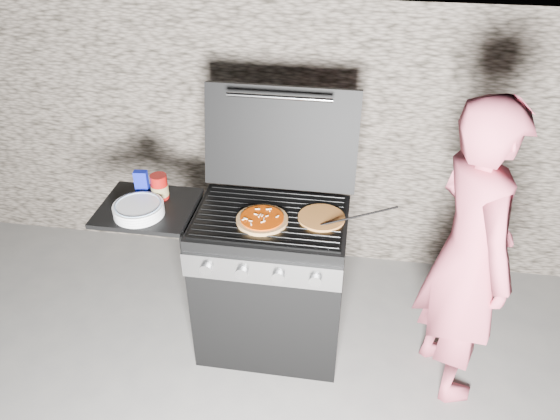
# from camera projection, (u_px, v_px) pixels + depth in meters

# --- Properties ---
(ground) EXTENTS (50.00, 50.00, 0.00)m
(ground) POSITION_uv_depth(u_px,v_px,m) (272.00, 338.00, 3.33)
(ground) COLOR #585654
(stone_wall) EXTENTS (8.00, 0.35, 1.80)m
(stone_wall) POSITION_uv_depth(u_px,v_px,m) (297.00, 130.00, 3.69)
(stone_wall) COLOR gray
(stone_wall) RESTS_ON ground
(gas_grill) EXTENTS (1.34, 0.79, 0.91)m
(gas_grill) POSITION_uv_depth(u_px,v_px,m) (228.00, 277.00, 3.11)
(gas_grill) COLOR black
(gas_grill) RESTS_ON ground
(pizza_topped) EXTENTS (0.28, 0.28, 0.03)m
(pizza_topped) POSITION_uv_depth(u_px,v_px,m) (262.00, 219.00, 2.77)
(pizza_topped) COLOR #D48149
(pizza_topped) RESTS_ON gas_grill
(pizza_plain) EXTENTS (0.26, 0.26, 0.01)m
(pizza_plain) POSITION_uv_depth(u_px,v_px,m) (321.00, 218.00, 2.80)
(pizza_plain) COLOR orange
(pizza_plain) RESTS_ON gas_grill
(sauce_jar) EXTENTS (0.12, 0.12, 0.14)m
(sauce_jar) POSITION_uv_depth(u_px,v_px,m) (159.00, 187.00, 2.95)
(sauce_jar) COLOR maroon
(sauce_jar) RESTS_ON gas_grill
(blue_carton) EXTENTS (0.07, 0.05, 0.15)m
(blue_carton) POSITION_uv_depth(u_px,v_px,m) (142.00, 184.00, 2.96)
(blue_carton) COLOR #0B158B
(blue_carton) RESTS_ON gas_grill
(plate_stack) EXTENTS (0.28, 0.28, 0.06)m
(plate_stack) POSITION_uv_depth(u_px,v_px,m) (139.00, 209.00, 2.83)
(plate_stack) COLOR silver
(plate_stack) RESTS_ON gas_grill
(person) EXTENTS (0.58, 0.71, 1.68)m
(person) POSITION_uv_depth(u_px,v_px,m) (468.00, 256.00, 2.66)
(person) COLOR #C24D61
(person) RESTS_ON ground
(tongs) EXTENTS (0.38, 0.13, 0.08)m
(tongs) POSITION_uv_depth(u_px,v_px,m) (359.00, 217.00, 2.74)
(tongs) COLOR black
(tongs) RESTS_ON gas_grill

